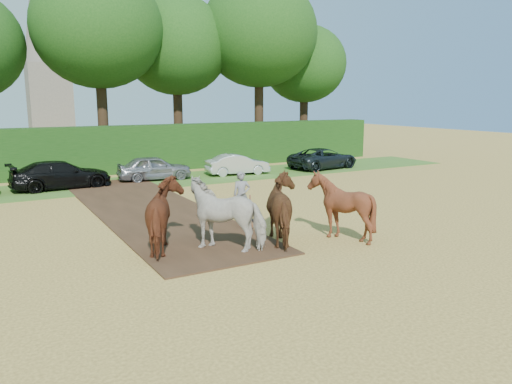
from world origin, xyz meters
name	(u,v)px	position (x,y,z in m)	size (l,w,h in m)	color
ground	(172,260)	(0.00, 0.00, 0.00)	(120.00, 120.00, 0.00)	gold
earth_strip	(149,209)	(1.50, 7.00, 0.03)	(4.50, 17.00, 0.05)	#472D1C
grass_verge	(82,187)	(0.00, 14.00, 0.01)	(50.00, 5.00, 0.03)	#38601E
hedgerow	(66,152)	(0.00, 18.50, 1.50)	(46.00, 1.60, 3.00)	#14380F
plough_team	(258,210)	(3.05, 0.22, 1.13)	(7.89, 5.81, 2.27)	brown
parked_cars	(128,171)	(2.56, 14.05, 0.70)	(32.06, 3.55, 1.49)	silver
treeline	(20,29)	(-1.69, 21.69, 8.97)	(48.70, 10.60, 14.21)	#382616
church	(44,24)	(4.00, 55.00, 13.73)	(5.20, 5.20, 27.00)	slate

